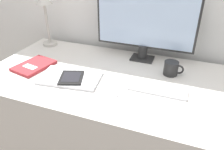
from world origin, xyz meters
name	(u,v)px	position (x,y,z in m)	size (l,w,h in m)	color
desk	(115,124)	(0.00, 0.11, 0.37)	(1.57, 0.78, 0.74)	silver
monitor	(145,24)	(0.09, 0.40, 0.99)	(0.64, 0.11, 0.44)	#262626
keyboard	(158,89)	(0.26, 0.06, 0.75)	(0.31, 0.10, 0.01)	silver
laptop	(70,78)	(-0.24, 0.00, 0.75)	(0.37, 0.25, 0.02)	silver
ereader	(71,78)	(-0.22, -0.02, 0.76)	(0.17, 0.19, 0.01)	black
desk_lamp	(45,10)	(-0.65, 0.40, 1.01)	(0.12, 0.12, 0.38)	#BCB7AD
notebook	(34,66)	(-0.52, 0.05, 0.75)	(0.21, 0.27, 0.02)	maroon
coffee_mug	(171,68)	(0.30, 0.26, 0.78)	(0.12, 0.08, 0.08)	black
pen	(113,89)	(0.03, -0.01, 0.75)	(0.09, 0.13, 0.01)	silver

